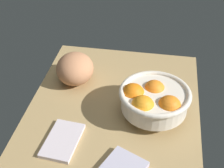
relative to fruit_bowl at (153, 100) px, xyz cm
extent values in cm
cube|color=tan|center=(2.18, -11.90, -7.56)|extent=(73.87, 52.86, 3.00)
cylinder|color=silver|center=(-0.53, 0.45, -4.78)|extent=(10.54, 10.54, 2.56)
cylinder|color=silver|center=(-0.53, 0.45, -0.63)|extent=(19.55, 19.55, 5.73)
torus|color=silver|center=(-0.53, 0.45, 2.23)|extent=(21.15, 21.15, 1.60)
sphere|color=orange|center=(-3.34, 0.08, 0.81)|extent=(6.63, 6.63, 6.63)
sphere|color=orange|center=(3.46, 4.71, 0.87)|extent=(6.95, 6.95, 6.95)
sphere|color=orange|center=(-0.23, -5.94, 0.90)|extent=(7.11, 7.11, 7.11)
sphere|color=orange|center=(4.70, -2.65, 0.88)|extent=(6.98, 6.98, 6.98)
ellipsoid|color=tan|center=(-13.05, -27.07, -1.07)|extent=(16.49, 15.02, 9.98)
cube|color=silver|center=(14.90, -23.52, -5.50)|extent=(14.80, 9.85, 1.12)
camera|label=1|loc=(72.29, 0.12, 61.64)|focal=51.62mm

